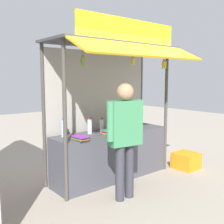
# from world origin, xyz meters

# --- Properties ---
(ground_plane) EXTENTS (20.00, 20.00, 0.00)m
(ground_plane) POSITION_xyz_m (0.00, 0.00, 0.00)
(ground_plane) COLOR #9E9384
(stall_counter) EXTENTS (2.24, 0.59, 0.87)m
(stall_counter) POSITION_xyz_m (0.00, 0.00, 0.43)
(stall_counter) COLOR #4C4C56
(stall_counter) RESTS_ON ground
(stall_structure) EXTENTS (2.44, 1.42, 2.74)m
(stall_structure) POSITION_xyz_m (0.00, 0.08, 1.64)
(stall_structure) COLOR #4C4742
(stall_structure) RESTS_ON ground
(water_bottle_far_left) EXTENTS (0.08, 0.08, 0.28)m
(water_bottle_far_left) POSITION_xyz_m (-0.43, 0.07, 1.00)
(water_bottle_far_left) COLOR silver
(water_bottle_far_left) RESTS_ON stall_counter
(water_bottle_mid_left) EXTENTS (0.09, 0.09, 0.31)m
(water_bottle_mid_left) POSITION_xyz_m (-0.89, 0.15, 1.01)
(water_bottle_mid_left) COLOR silver
(water_bottle_mid_left) RESTS_ON stall_counter
(water_bottle_right) EXTENTS (0.07, 0.07, 0.25)m
(water_bottle_right) POSITION_xyz_m (-0.16, 0.09, 0.98)
(water_bottle_right) COLOR silver
(water_bottle_right) RESTS_ON stall_counter
(water_bottle_back_right) EXTENTS (0.07, 0.07, 0.24)m
(water_bottle_back_right) POSITION_xyz_m (0.05, 0.07, 0.98)
(water_bottle_back_right) COLOR silver
(water_bottle_back_right) RESTS_ON stall_counter
(magazine_stack_rear_center) EXTENTS (0.25, 0.29, 0.08)m
(magazine_stack_rear_center) POSITION_xyz_m (-0.21, -0.19, 0.90)
(magazine_stack_rear_center) COLOR green
(magazine_stack_rear_center) RESTS_ON stall_counter
(magazine_stack_back_left) EXTENTS (0.20, 0.30, 0.07)m
(magazine_stack_back_left) POSITION_xyz_m (0.46, -0.08, 0.90)
(magazine_stack_back_left) COLOR blue
(magazine_stack_back_left) RESTS_ON stall_counter
(magazine_stack_front_right) EXTENTS (0.21, 0.31, 0.05)m
(magazine_stack_front_right) POSITION_xyz_m (-0.80, -0.18, 0.89)
(magazine_stack_front_right) COLOR black
(magazine_stack_front_right) RESTS_ON stall_counter
(banana_bunch_rightmost) EXTENTS (0.10, 0.11, 0.29)m
(banana_bunch_rightmost) POSITION_xyz_m (0.91, -0.40, 2.05)
(banana_bunch_rightmost) COLOR #332D23
(banana_bunch_leftmost) EXTENTS (0.08, 0.08, 0.28)m
(banana_bunch_leftmost) POSITION_xyz_m (-0.87, -0.40, 2.05)
(banana_bunch_leftmost) COLOR #332D23
(banana_bunch_inner_left) EXTENTS (0.09, 0.10, 0.24)m
(banana_bunch_inner_left) POSITION_xyz_m (0.12, -0.40, 2.10)
(banana_bunch_inner_left) COLOR #332D23
(vendor_person) EXTENTS (0.66, 0.29, 1.74)m
(vendor_person) POSITION_xyz_m (-0.40, -0.79, 1.05)
(vendor_person) COLOR #383842
(vendor_person) RESTS_ON ground
(plastic_crate) EXTENTS (0.46, 0.46, 0.31)m
(plastic_crate) POSITION_xyz_m (1.50, -0.54, 0.16)
(plastic_crate) COLOR orange
(plastic_crate) RESTS_ON ground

